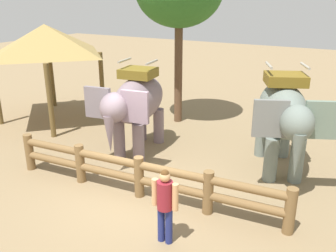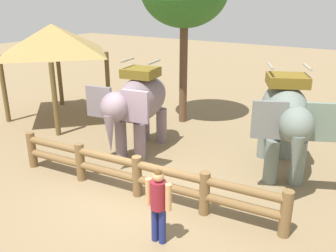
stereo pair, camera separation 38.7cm
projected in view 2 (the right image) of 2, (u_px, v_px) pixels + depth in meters
The scene contains 6 objects.
ground_plane at pixel (140, 193), 9.18m from camera, with size 60.00×60.00×0.00m, color #856E4D.
log_fence at pixel (137, 173), 8.88m from camera, with size 7.33×0.83×1.05m.
elephant_near_left at pixel (138, 102), 11.09m from camera, with size 1.96×3.43×2.89m.
elephant_center at pixel (285, 116), 9.66m from camera, with size 2.67×3.55×3.00m.
tourist_woman_in_black at pixel (158, 201), 7.07m from camera, with size 0.57×0.33×1.61m.
thatched_shelter at pixel (53, 40), 13.76m from camera, with size 3.82×3.82×3.71m.
Camera 2 is at (4.87, -6.45, 4.71)m, focal length 38.84 mm.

